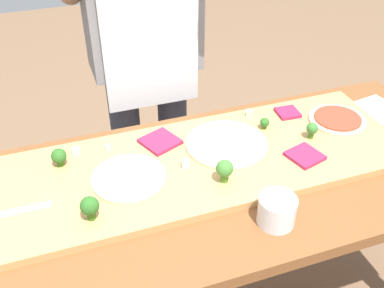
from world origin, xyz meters
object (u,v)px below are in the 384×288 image
at_px(prep_table, 191,208).
at_px(flour_cup, 277,212).
at_px(broccoli_floret_center_left, 59,156).
at_px(broccoli_floret_back_left, 265,123).
at_px(cheese_crumble_c, 108,148).
at_px(cheese_crumble_f, 250,113).
at_px(cheese_crumble_a, 187,163).
at_px(pizza_slice_near_right, 305,156).
at_px(pizza_slice_far_right, 288,113).
at_px(cheese_crumble_d, 76,151).
at_px(cook_center, 145,42).
at_px(broccoli_floret_front_left, 225,169).
at_px(broccoli_floret_front_right, 90,207).
at_px(pizza_whole_tomato_red, 337,119).
at_px(pizza_whole_white_garlic, 226,143).
at_px(pizza_slice_center, 160,141).
at_px(broccoli_floret_back_right, 312,129).
at_px(pizza_whole_cheese_artichoke, 129,177).
at_px(recipe_note, 381,110).

relative_size(prep_table, flour_cup, 18.18).
relative_size(broccoli_floret_center_left, broccoli_floret_back_left, 1.45).
xyz_separation_m(cheese_crumble_c, cheese_crumble_f, (0.52, 0.03, 0.00)).
bearing_deg(broccoli_floret_back_left, cheese_crumble_a, -161.37).
distance_m(pizza_slice_near_right, broccoli_floret_back_left, 0.19).
height_order(pizza_slice_far_right, flour_cup, flour_cup).
xyz_separation_m(cheese_crumble_d, cook_center, (0.32, 0.32, 0.19)).
bearing_deg(cheese_crumble_f, pizza_slice_far_right, -15.07).
height_order(broccoli_floret_front_left, broccoli_floret_front_right, broccoli_floret_front_left).
bearing_deg(cook_center, cheese_crumble_f, -45.52).
bearing_deg(cheese_crumble_c, pizza_whole_tomato_red, -7.25).
bearing_deg(cook_center, flour_cup, -78.91).
distance_m(pizza_whole_white_garlic, pizza_slice_center, 0.22).
distance_m(pizza_whole_tomato_red, pizza_slice_far_right, 0.17).
relative_size(pizza_whole_white_garlic, pizza_slice_far_right, 3.50).
distance_m(cheese_crumble_d, cook_center, 0.49).
bearing_deg(cheese_crumble_d, broccoli_floret_front_right, -90.07).
height_order(broccoli_floret_back_left, broccoli_floret_back_right, broccoli_floret_back_right).
bearing_deg(cheese_crumble_f, broccoli_floret_center_left, -174.23).
xyz_separation_m(broccoli_floret_center_left, cheese_crumble_a, (0.36, -0.13, -0.02)).
height_order(pizza_slice_center, pizza_slice_near_right, same).
xyz_separation_m(broccoli_floret_center_left, cook_center, (0.37, 0.37, 0.16)).
bearing_deg(cheese_crumble_d, broccoli_floret_back_right, -12.74).
bearing_deg(cheese_crumble_c, broccoli_floret_front_right, -108.72).
height_order(pizza_slice_far_right, cheese_crumble_a, cheese_crumble_a).
height_order(broccoli_floret_back_right, broccoli_floret_front_right, broccoli_floret_front_right).
xyz_separation_m(cheese_crumble_f, cook_center, (-0.30, 0.30, 0.19)).
bearing_deg(cook_center, cheese_crumble_d, -134.41).
xyz_separation_m(cheese_crumble_c, cheese_crumble_d, (-0.10, 0.01, 0.00)).
distance_m(cheese_crumble_d, flour_cup, 0.65).
distance_m(prep_table, pizza_whole_white_garlic, 0.24).
relative_size(broccoli_floret_back_right, cook_center, 0.03).
xyz_separation_m(broccoli_floret_front_left, cheese_crumble_f, (0.22, 0.30, -0.03)).
xyz_separation_m(pizza_slice_far_right, cheese_crumble_d, (-0.75, 0.01, 0.00)).
bearing_deg(pizza_slice_center, prep_table, -78.74).
bearing_deg(pizza_slice_near_right, pizza_slice_center, 151.23).
bearing_deg(flour_cup, prep_table, 126.23).
bearing_deg(cheese_crumble_c, pizza_slice_center, -6.87).
bearing_deg(broccoli_floret_center_left, cheese_crumble_f, 5.77).
distance_m(pizza_whole_white_garlic, cheese_crumble_c, 0.38).
bearing_deg(pizza_whole_white_garlic, pizza_whole_tomato_red, 0.49).
bearing_deg(prep_table, cheese_crumble_a, 84.84).
distance_m(pizza_slice_near_right, cheese_crumble_c, 0.62).
height_order(pizza_whole_cheese_artichoke, pizza_slice_far_right, pizza_whole_cheese_artichoke).
bearing_deg(cheese_crumble_c, broccoli_floret_back_left, -6.15).
xyz_separation_m(pizza_slice_far_right, broccoli_floret_front_right, (-0.75, -0.29, 0.04)).
bearing_deg(pizza_whole_white_garlic, cheese_crumble_d, 166.06).
height_order(pizza_slice_center, recipe_note, pizza_slice_center).
bearing_deg(pizza_slice_center, broccoli_floret_front_right, -134.76).
xyz_separation_m(pizza_whole_cheese_artichoke, pizza_slice_far_right, (0.62, 0.16, -0.00)).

